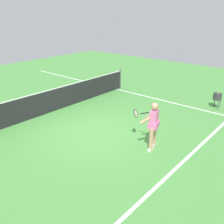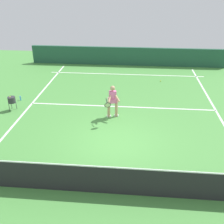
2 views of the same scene
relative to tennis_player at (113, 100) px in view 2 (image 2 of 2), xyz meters
name	(u,v)px [view 2 (image 2 of 2)]	position (x,y,z in m)	size (l,w,h in m)	color
ground_plane	(116,143)	(-0.35, 2.21, -0.85)	(28.45, 28.45, 0.00)	#4C9342
court_back_wall	(127,56)	(-0.35, -8.43, -0.19)	(14.35, 0.24, 1.32)	#23513D
baseline_marking	(126,74)	(-0.35, -6.23, -0.84)	(10.35, 0.10, 0.01)	white
service_line_marking	(121,107)	(-0.35, -1.15, -0.84)	(9.35, 0.10, 0.01)	white
sideline_right_marking	(3,137)	(4.32, 2.21, -0.84)	(0.10, 19.89, 0.01)	white
court_net	(109,180)	(-0.35, 4.99, -0.33)	(10.03, 0.08, 1.09)	#4C4C51
tennis_player	(113,100)	(0.00, 0.00, 0.00)	(0.67, 1.06, 1.55)	tan
tennis_ball_near	(161,81)	(-2.60, -5.06, -0.81)	(0.07, 0.07, 0.07)	#D1E533
ball_hopper	(12,100)	(4.97, -0.29, -0.30)	(0.36, 0.36, 0.74)	#333338
water_bottle	(20,98)	(5.07, -1.45, -0.73)	(0.07, 0.07, 0.24)	#4C9EE5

